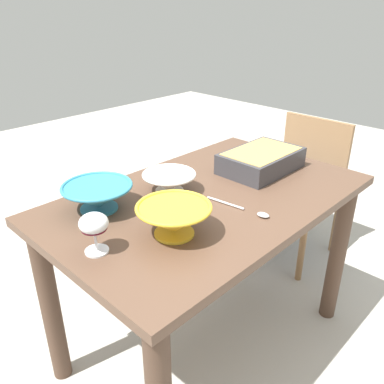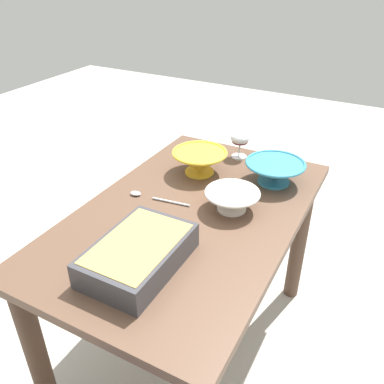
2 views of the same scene
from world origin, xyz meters
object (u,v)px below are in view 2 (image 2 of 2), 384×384
at_px(dining_table, 190,241).
at_px(mixing_bowl, 275,171).
at_px(serving_bowl, 200,161).
at_px(casserole_dish, 139,253).
at_px(wine_glass, 240,140).
at_px(small_bowl, 232,199).
at_px(serving_spoon, 148,196).

distance_m(dining_table, mixing_bowl, 0.46).
bearing_deg(dining_table, serving_bowl, 20.74).
bearing_deg(casserole_dish, wine_glass, 1.46).
height_order(small_bowl, serving_bowl, serving_bowl).
distance_m(wine_glass, serving_spoon, 0.55).
bearing_deg(mixing_bowl, wine_glass, 54.56).
relative_size(wine_glass, serving_bowl, 0.53).
relative_size(dining_table, wine_glass, 9.76).
height_order(serving_bowl, serving_spoon, serving_bowl).
height_order(dining_table, serving_bowl, serving_bowl).
distance_m(mixing_bowl, small_bowl, 0.28).
xyz_separation_m(casserole_dish, serving_spoon, (0.35, 0.20, -0.04)).
bearing_deg(serving_spoon, small_bowl, -75.91).
bearing_deg(small_bowl, serving_bowl, 49.76).
xyz_separation_m(dining_table, mixing_bowl, (0.36, -0.21, 0.19)).
distance_m(mixing_bowl, serving_spoon, 0.54).
bearing_deg(casserole_dish, dining_table, 0.96).
bearing_deg(casserole_dish, serving_bowl, 10.34).
height_order(wine_glass, serving_bowl, wine_glass).
bearing_deg(casserole_dish, serving_spoon, 29.90).
xyz_separation_m(mixing_bowl, serving_bowl, (-0.07, 0.32, 0.00)).
xyz_separation_m(small_bowl, serving_bowl, (0.20, 0.24, 0.01)).
bearing_deg(serving_spoon, mixing_bowl, -48.34).
relative_size(dining_table, casserole_dish, 3.50).
xyz_separation_m(dining_table, serving_spoon, (0.00, 0.19, 0.15)).
bearing_deg(small_bowl, mixing_bowl, -15.14).
relative_size(casserole_dish, small_bowl, 1.71).
relative_size(dining_table, mixing_bowl, 4.99).
relative_size(casserole_dish, serving_bowl, 1.48).
distance_m(serving_bowl, serving_spoon, 0.30).
xyz_separation_m(wine_glass, serving_bowl, (-0.23, 0.09, -0.03)).
distance_m(casserole_dish, mixing_bowl, 0.73).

